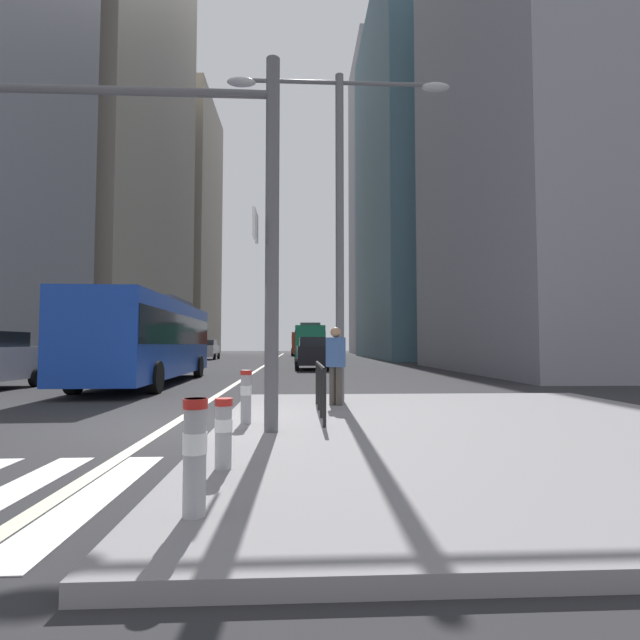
{
  "coord_description": "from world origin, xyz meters",
  "views": [
    {
      "loc": [
        2.35,
        -8.8,
        1.51
      ],
      "look_at": [
        4.64,
        38.54,
        3.99
      ],
      "focal_mm": 26.18,
      "sensor_mm": 36.0,
      "label": 1
    }
  ],
  "objects": [
    {
      "name": "ground_plane",
      "position": [
        0.0,
        20.0,
        0.0
      ],
      "size": [
        160.0,
        160.0,
        0.0
      ],
      "primitive_type": "plane",
      "color": "#28282B"
    },
    {
      "name": "median_island",
      "position": [
        5.5,
        -1.0,
        0.07
      ],
      "size": [
        9.0,
        10.0,
        0.15
      ],
      "primitive_type": "cube",
      "color": "gray",
      "rests_on": "ground"
    },
    {
      "name": "lane_centre_line",
      "position": [
        0.0,
        30.0,
        0.01
      ],
      "size": [
        0.2,
        80.0,
        0.01
      ],
      "primitive_type": "cube",
      "color": "beige",
      "rests_on": "ground"
    },
    {
      "name": "office_tower_left_mid",
      "position": [
        -16.0,
        37.76,
        25.29
      ],
      "size": [
        10.26,
        25.74,
        50.58
      ],
      "primitive_type": "cube",
      "color": "gray",
      "rests_on": "ground"
    },
    {
      "name": "office_tower_left_far",
      "position": [
        -16.0,
        63.04,
        19.54
      ],
      "size": [
        10.56,
        17.14,
        39.09
      ],
      "primitive_type": "cube",
      "color": "gray",
      "rests_on": "ground"
    },
    {
      "name": "office_tower_right_mid",
      "position": [
        17.0,
        42.06,
        19.97
      ],
      "size": [
        13.49,
        24.07,
        39.94
      ],
      "primitive_type": "cube",
      "color": "slate",
      "rests_on": "ground"
    },
    {
      "name": "office_tower_right_far",
      "position": [
        17.0,
        67.81,
        25.26
      ],
      "size": [
        10.48,
        16.69,
        50.52
      ],
      "primitive_type": "cube",
      "color": "gray",
      "rests_on": "ground"
    },
    {
      "name": "city_bus_blue_oncoming",
      "position": [
        -3.28,
        9.29,
        1.84
      ],
      "size": [
        2.92,
        11.2,
        3.4
      ],
      "color": "#14389E",
      "rests_on": "ground"
    },
    {
      "name": "city_bus_red_receding",
      "position": [
        3.56,
        34.97,
        1.84
      ],
      "size": [
        2.92,
        10.96,
        3.4
      ],
      "color": "#198456",
      "rests_on": "ground"
    },
    {
      "name": "city_bus_red_distant",
      "position": [
        2.85,
        57.51,
        1.84
      ],
      "size": [
        2.71,
        11.62,
        3.4
      ],
      "color": "red",
      "rests_on": "ground"
    },
    {
      "name": "car_oncoming_mid",
      "position": [
        -6.66,
        38.46,
        0.99
      ],
      "size": [
        2.16,
        4.38,
        1.94
      ],
      "color": "silver",
      "rests_on": "ground"
    },
    {
      "name": "car_receding_near",
      "position": [
        3.23,
        19.41,
        0.99
      ],
      "size": [
        2.09,
        4.57,
        1.94
      ],
      "color": "black",
      "rests_on": "ground"
    },
    {
      "name": "traffic_signal_gantry",
      "position": [
        -0.24,
        -1.44,
        4.13
      ],
      "size": [
        6.52,
        0.65,
        6.0
      ],
      "color": "#515156",
      "rests_on": "median_island"
    },
    {
      "name": "street_lamp_post",
      "position": [
        3.37,
        2.32,
        5.28
      ],
      "size": [
        5.5,
        0.32,
        8.0
      ],
      "color": "#56565B",
      "rests_on": "median_island"
    },
    {
      "name": "bollard_front",
      "position": [
        1.54,
        -5.0,
        0.66
      ],
      "size": [
        0.2,
        0.2,
        0.93
      ],
      "color": "#99999E",
      "rests_on": "median_island"
    },
    {
      "name": "bollard_left",
      "position": [
        1.55,
        -3.59,
        0.58
      ],
      "size": [
        0.2,
        0.2,
        0.77
      ],
      "color": "#99999E",
      "rests_on": "median_island"
    },
    {
      "name": "bollard_right",
      "position": [
        1.47,
        -0.66,
        0.66
      ],
      "size": [
        0.2,
        0.2,
        0.92
      ],
      "color": "#99999E",
      "rests_on": "median_island"
    },
    {
      "name": "pedestrian_railing",
      "position": [
        2.8,
        0.39,
        0.83
      ],
      "size": [
        0.06,
        3.06,
        0.98
      ],
      "color": "black",
      "rests_on": "median_island"
    },
    {
      "name": "pedestrian_waiting",
      "position": [
        3.21,
        1.66,
        1.13
      ],
      "size": [
        0.45,
        0.4,
        1.75
      ],
      "color": "#423D38",
      "rests_on": "median_island"
    }
  ]
}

